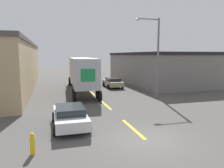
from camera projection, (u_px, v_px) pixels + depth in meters
name	position (u px, v px, depth m)	size (l,w,h in m)	color
ground_plane	(146.00, 140.00, 11.35)	(160.00, 160.00, 0.00)	#4C4947
road_centerline	(106.00, 105.00, 19.33)	(0.20, 16.64, 0.01)	gold
warehouse_right	(156.00, 68.00, 34.71)	(10.19, 18.72, 4.79)	slate
semi_truck	(81.00, 71.00, 26.71)	(3.45, 15.12, 4.05)	silver
parked_car_right_far	(113.00, 82.00, 29.75)	(2.09, 4.41, 1.31)	tan
parked_car_left_near	(70.00, 116.00, 13.36)	(2.09, 4.41, 1.31)	silver
street_lamp	(155.00, 52.00, 22.25)	(2.71, 0.32, 8.09)	slate
fire_hydrant	(32.00, 144.00, 9.65)	(0.22, 0.22, 1.00)	gold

